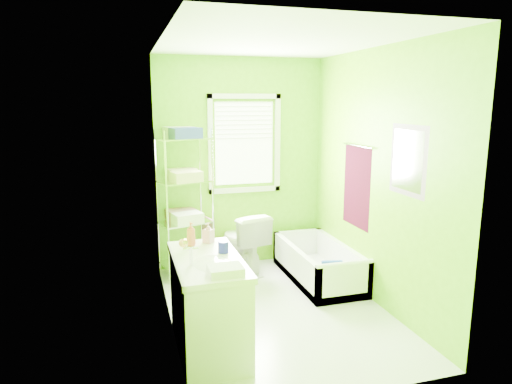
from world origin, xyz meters
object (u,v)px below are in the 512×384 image
object	(u,v)px
toilet	(243,242)
vanity	(209,301)
bathtub	(319,269)
wire_shelf_unit	(185,186)

from	to	relation	value
toilet	vanity	distance (m)	1.81
bathtub	wire_shelf_unit	size ratio (longest dim) A/B	0.78
toilet	bathtub	bearing A→B (deg)	132.81
bathtub	wire_shelf_unit	distance (m)	1.85
toilet	wire_shelf_unit	world-z (taller)	wire_shelf_unit
bathtub	toilet	distance (m)	0.98
bathtub	wire_shelf_unit	xyz separation A→B (m)	(-1.45, 0.63, 0.95)
toilet	wire_shelf_unit	size ratio (longest dim) A/B	0.43
bathtub	vanity	world-z (taller)	vanity
toilet	wire_shelf_unit	xyz separation A→B (m)	(-0.66, 0.10, 0.71)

